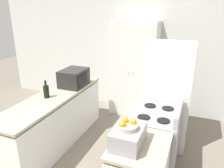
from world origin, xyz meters
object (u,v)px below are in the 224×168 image
(stove, at_px, (154,141))
(refrigerator, at_px, (168,95))
(pantry_cabinet, at_px, (134,69))
(fruit_bowl, at_px, (127,125))
(wine_bottle, at_px, (46,91))
(microwave, at_px, (74,78))
(toaster_oven, at_px, (128,136))

(stove, bearing_deg, refrigerator, 86.69)
(stove, bearing_deg, pantry_cabinet, 115.98)
(refrigerator, bearing_deg, fruit_bowl, -96.81)
(pantry_cabinet, relative_size, wine_bottle, 7.06)
(microwave, xyz_separation_m, fruit_bowl, (1.48, -1.39, 0.08))
(wine_bottle, xyz_separation_m, toaster_oven, (1.60, -0.72, -0.01))
(microwave, xyz_separation_m, toaster_oven, (1.48, -1.37, -0.05))
(stove, xyz_separation_m, fruit_bowl, (-0.15, -0.85, 0.68))
(refrigerator, bearing_deg, wine_bottle, -153.52)
(wine_bottle, bearing_deg, refrigerator, 26.48)
(pantry_cabinet, distance_m, toaster_oven, 2.59)
(pantry_cabinet, relative_size, microwave, 3.91)
(toaster_oven, height_order, fruit_bowl, fruit_bowl)
(stove, bearing_deg, microwave, 161.59)
(stove, relative_size, fruit_bowl, 4.96)
(refrigerator, xyz_separation_m, fruit_bowl, (-0.19, -1.63, 0.27))
(pantry_cabinet, xyz_separation_m, microwave, (-0.81, -1.13, 0.05))
(pantry_cabinet, height_order, toaster_oven, pantry_cabinet)
(wine_bottle, bearing_deg, fruit_bowl, -24.88)
(stove, xyz_separation_m, refrigerator, (0.05, 0.78, 0.42))
(fruit_bowl, bearing_deg, microwave, 136.72)
(wine_bottle, relative_size, fruit_bowl, 1.34)
(pantry_cabinet, height_order, fruit_bowl, pantry_cabinet)
(wine_bottle, height_order, fruit_bowl, fruit_bowl)
(toaster_oven, bearing_deg, microwave, 137.18)
(pantry_cabinet, xyz_separation_m, wine_bottle, (-0.93, -1.78, -0.00))
(microwave, relative_size, fruit_bowl, 2.41)
(wine_bottle, distance_m, toaster_oven, 1.76)
(refrigerator, xyz_separation_m, microwave, (-1.67, -0.24, 0.18))
(wine_bottle, height_order, toaster_oven, wine_bottle)
(refrigerator, bearing_deg, stove, -93.31)
(pantry_cabinet, height_order, refrigerator, pantry_cabinet)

